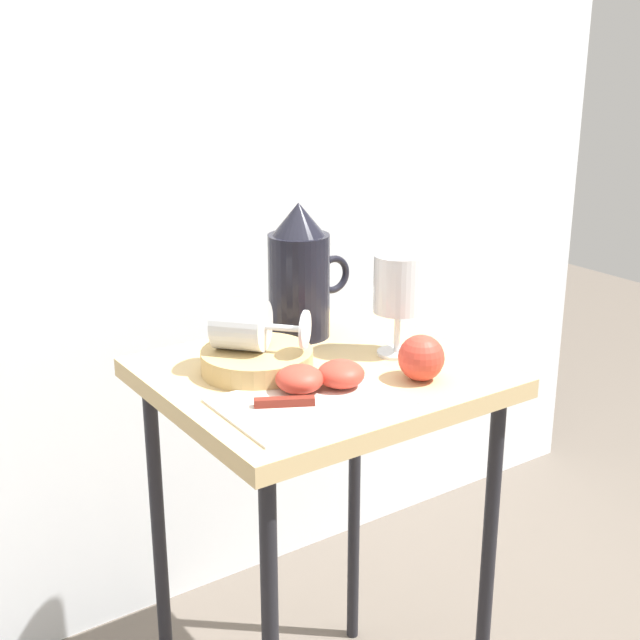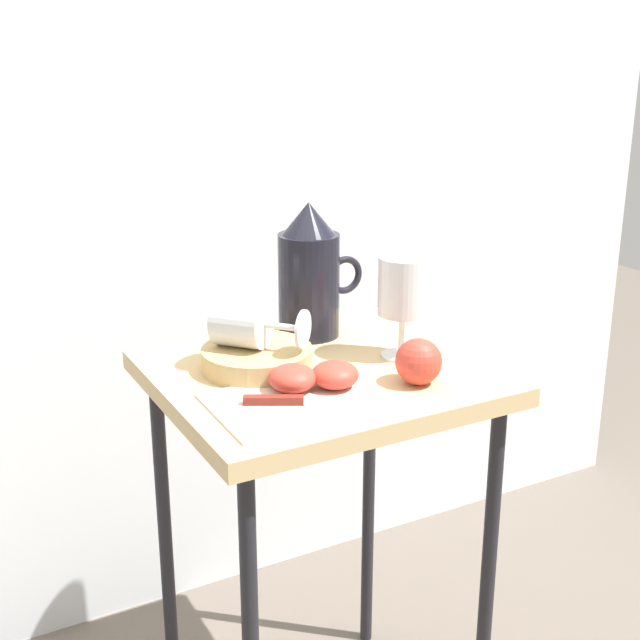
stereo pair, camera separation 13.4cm
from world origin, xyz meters
TOP-DOWN VIEW (x-y plane):
  - curtain_drape at (0.00, 0.53)m, footprint 2.40×0.03m
  - table at (0.00, 0.00)m, footprint 0.50×0.45m
  - linen_napkin at (-0.09, -0.10)m, footprint 0.25×0.18m
  - basket_tray at (-0.09, 0.04)m, footprint 0.17×0.17m
  - pitcher at (0.06, 0.15)m, footprint 0.16×0.10m
  - wine_glass_upright at (0.14, -0.02)m, footprint 0.08×0.08m
  - wine_glass_tipped_near at (-0.10, 0.06)m, footprint 0.15×0.15m
  - apple_half_left at (-0.08, -0.07)m, footprint 0.07×0.07m
  - apple_half_right at (-0.02, -0.08)m, footprint 0.07×0.07m
  - apple_whole at (0.10, -0.12)m, footprint 0.07×0.07m
  - knife at (-0.10, -0.11)m, footprint 0.20×0.12m

SIDE VIEW (x-z plane):
  - table at x=0.00m, z-range 0.27..0.99m
  - linen_napkin at x=-0.09m, z-range 0.71..0.72m
  - knife at x=-0.10m, z-range 0.72..0.73m
  - basket_tray at x=-0.09m, z-range 0.71..0.75m
  - apple_half_left at x=-0.08m, z-range 0.72..0.76m
  - apple_half_right at x=-0.02m, z-range 0.72..0.76m
  - apple_whole at x=0.10m, z-range 0.71..0.78m
  - wine_glass_tipped_near at x=-0.10m, z-range 0.75..0.83m
  - pitcher at x=0.06m, z-range 0.69..0.92m
  - wine_glass_upright at x=0.14m, z-range 0.74..0.91m
  - curtain_drape at x=0.00m, z-range 0.00..2.13m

